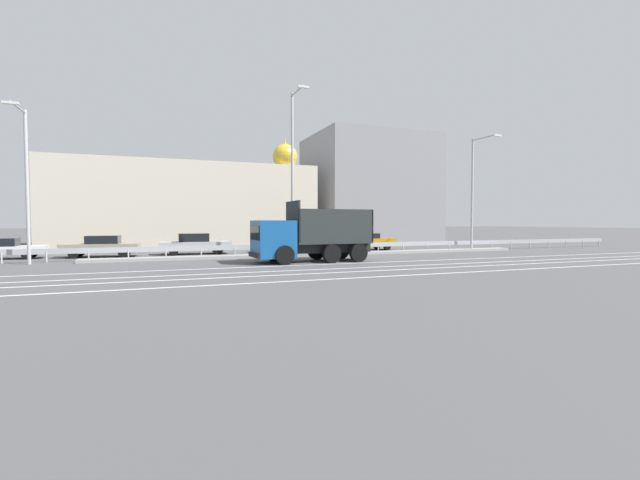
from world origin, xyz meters
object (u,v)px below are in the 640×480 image
Objects in this scene: street_lamp_2 at (474,188)px; church_tower at (285,193)px; parked_car_0 at (1,248)px; parked_car_2 at (195,244)px; parked_car_3 at (286,243)px; street_lamp_1 at (293,167)px; parked_car_4 at (366,241)px; median_road_sign at (345,237)px; street_lamp_0 at (26,178)px; dump_truck at (299,240)px; parked_car_1 at (102,246)px.

street_lamp_2 is 28.03m from church_tower.
parked_car_2 is at bearing 88.02° from parked_car_0.
parked_car_3 is (-14.14, 4.30, -4.32)m from street_lamp_2.
street_lamp_1 is 28.09m from church_tower.
parked_car_0 is 24.90m from parked_car_4.
median_road_sign reaches higher than parked_car_3.
parked_car_0 is at bearing 119.05° from street_lamp_0.
parked_car_3 is (15.71, 4.49, -4.00)m from street_lamp_0.
parked_car_0 is 18.22m from parked_car_3.
street_lamp_2 is 1.84× the size of parked_car_0.
street_lamp_2 is at bearing 0.61° from street_lamp_1.
parked_car_2 is at bearing 29.90° from dump_truck.
street_lamp_1 is at bearing -63.26° from parked_car_4.
parked_car_0 reaches higher than parked_car_3.
street_lamp_0 is at bearing -179.64° from street_lamp_2.
parked_car_1 is 0.97× the size of parked_car_2.
parked_car_4 is (7.46, 4.12, -5.17)m from street_lamp_1.
parked_car_3 is (0.78, 4.46, -5.23)m from street_lamp_1.
parked_car_1 reaches higher than parked_car_0.
parked_car_3 is (12.62, 0.23, -0.06)m from parked_car_1.
parked_car_1 is at bearing -86.25° from parked_car_2.
church_tower is (8.16, 30.91, 4.83)m from dump_truck.
parked_car_1 is (-26.76, 4.07, -4.26)m from street_lamp_2.
parked_car_3 is (18.22, -0.03, -0.01)m from parked_car_0.
church_tower is (7.33, 27.11, 0.20)m from street_lamp_1.
parked_car_1 is 12.62m from parked_car_3.
parked_car_4 is at bearing 47.11° from median_road_sign.
street_lamp_1 is (14.93, 0.03, 1.23)m from street_lamp_0.
street_lamp_2 reaches higher than parked_car_4.
parked_car_3 is 24.20m from church_tower.
parked_car_3 is (1.61, 8.25, -0.60)m from dump_truck.
parked_car_1 is at bearing 171.35° from street_lamp_2.
parked_car_4 is (8.29, 7.91, -0.54)m from dump_truck.
parked_car_4 is at bearing -89.68° from church_tower.
street_lamp_0 reaches higher than parked_car_3.
dump_truck is at bearing 60.93° from parked_car_0.
street_lamp_2 is at bearing -95.21° from parked_car_1.
street_lamp_2 is 1.88× the size of parked_car_1.
street_lamp_0 reaches higher than median_road_sign.
parked_car_1 is (5.60, -0.26, 0.04)m from parked_car_0.
street_lamp_1 is at bearing -6.51° from parked_car_3.
parked_car_4 is (22.38, 4.15, -3.94)m from street_lamp_0.
parked_car_0 is at bearing -89.31° from parked_car_2.
street_lamp_1 reaches higher than parked_car_0.
street_lamp_1 is (-3.90, -0.29, 4.61)m from median_road_sign.
parked_car_1 is 19.29m from parked_car_4.
church_tower is (6.55, 22.66, 5.43)m from parked_car_3.
median_road_sign reaches higher than parked_car_4.
parked_car_3 is (-3.11, 4.17, -0.62)m from median_road_sign.
church_tower reaches higher than parked_car_2.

